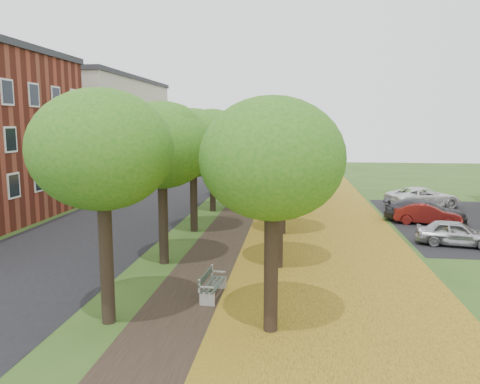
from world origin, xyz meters
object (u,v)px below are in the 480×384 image
(car_silver, at_px, (455,233))
(car_red, at_px, (427,214))
(car_white, at_px, (423,197))
(car_grey, at_px, (425,211))
(bench, at_px, (212,284))

(car_silver, bearing_deg, car_red, 12.32)
(car_silver, bearing_deg, car_white, 5.61)
(car_silver, xyz_separation_m, car_white, (1.26, 10.66, 0.10))
(car_silver, xyz_separation_m, car_grey, (0.00, 5.41, 0.07))
(bench, xyz_separation_m, car_silver, (10.52, 8.05, 0.17))
(bench, height_order, car_silver, car_silver)
(car_silver, distance_m, car_red, 4.83)
(bench, distance_m, car_silver, 13.25)
(car_grey, bearing_deg, car_silver, -162.39)
(bench, height_order, car_red, car_red)
(car_silver, distance_m, car_white, 10.74)
(car_red, xyz_separation_m, car_grey, (0.00, 0.58, 0.07))
(bench, xyz_separation_m, car_white, (11.78, 18.71, 0.27))
(car_silver, relative_size, car_white, 0.70)
(car_red, relative_size, car_grey, 0.79)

